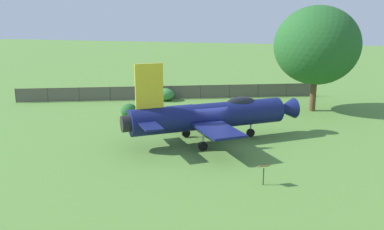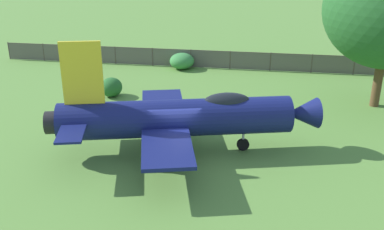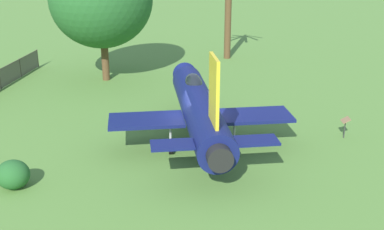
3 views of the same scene
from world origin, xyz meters
name	(u,v)px [view 1 (image 1 of 3)]	position (x,y,z in m)	size (l,w,h in m)	color
ground_plane	(209,142)	(0.00, 0.00, 0.00)	(200.00, 200.00, 0.00)	#568438
display_jet	(214,115)	(-0.22, 0.29, 1.87)	(9.86, 11.59, 5.55)	#111951
shade_tree	(317,46)	(-11.64, 6.89, 5.87)	(7.09, 7.45, 9.33)	brown
perimeter_fence	(171,92)	(-13.04, -7.14, 0.77)	(11.65, 28.63, 1.44)	#4C4238
shrub_near_fence	(165,94)	(-12.32, -7.52, 0.62)	(1.96, 1.88, 1.23)	#387F3D
shrub_by_tree	(129,111)	(-4.59, -8.00, 0.62)	(1.44, 1.37, 1.24)	#235B26
info_plaque	(264,169)	(6.31, 4.38, 0.85)	(0.64, 0.72, 1.14)	#333333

